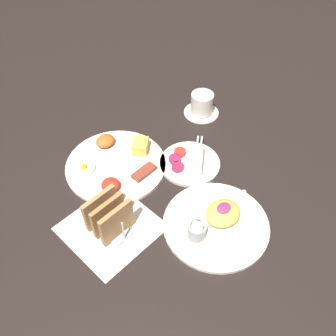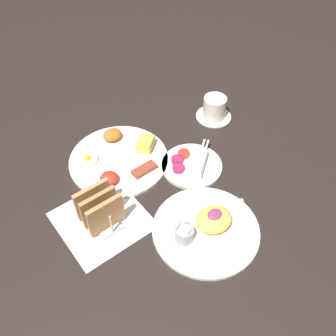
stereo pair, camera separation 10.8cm
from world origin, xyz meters
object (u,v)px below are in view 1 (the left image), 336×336
at_px(toast_rack, 109,216).
at_px(coffee_cup, 202,105).
at_px(plate_condiments, 190,162).
at_px(plate_foreground, 216,222).
at_px(plate_breakfast, 116,163).

xyz_separation_m(toast_rack, coffee_cup, (0.52, 0.13, -0.02)).
bearing_deg(plate_condiments, coffee_cup, 32.40).
bearing_deg(coffee_cup, toast_rack, -165.67).
height_order(plate_condiments, plate_foreground, plate_foreground).
bearing_deg(plate_breakfast, plate_condiments, -45.20).
xyz_separation_m(plate_condiments, plate_foreground, (-0.12, -0.19, 0.00)).
bearing_deg(plate_condiments, toast_rack, -179.92).
bearing_deg(plate_breakfast, toast_rack, -134.81).
height_order(plate_breakfast, plate_condiments, plate_breakfast).
bearing_deg(plate_foreground, toast_rack, 135.38).
height_order(plate_breakfast, plate_foreground, plate_foreground).
xyz_separation_m(plate_condiments, toast_rack, (-0.31, -0.00, 0.04)).
height_order(plate_foreground, coffee_cup, coffee_cup).
distance_m(plate_breakfast, coffee_cup, 0.37).
relative_size(toast_rack, coffee_cup, 0.97).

